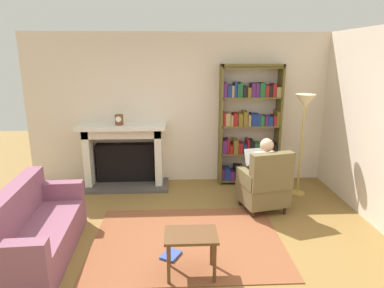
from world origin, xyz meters
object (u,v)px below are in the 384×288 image
(side_table, at_px, (191,241))
(mantel_clock, at_px, (119,120))
(fireplace, at_px, (124,153))
(floor_lamp, at_px, (304,110))
(bookshelf, at_px, (249,127))
(armchair_reading, at_px, (265,185))
(sofa_floral, at_px, (34,232))
(seated_reader, at_px, (262,170))

(side_table, bearing_deg, mantel_clock, 113.54)
(fireplace, bearing_deg, floor_lamp, -10.79)
(floor_lamp, bearing_deg, fireplace, 169.21)
(bookshelf, bearing_deg, mantel_clock, -176.63)
(armchair_reading, height_order, sofa_floral, armchair_reading)
(armchair_reading, xyz_separation_m, floor_lamp, (0.74, 0.62, 1.02))
(sofa_floral, distance_m, side_table, 1.86)
(fireplace, relative_size, mantel_clock, 8.59)
(seated_reader, height_order, sofa_floral, seated_reader)
(sofa_floral, relative_size, side_table, 3.10)
(mantel_clock, bearing_deg, armchair_reading, -25.37)
(seated_reader, height_order, side_table, seated_reader)
(seated_reader, distance_m, sofa_floral, 3.20)
(mantel_clock, xyz_separation_m, armchair_reading, (2.30, -1.09, -0.81))
(fireplace, xyz_separation_m, seated_reader, (2.23, -1.08, 0.02))
(seated_reader, distance_m, floor_lamp, 1.24)
(fireplace, relative_size, bookshelf, 0.72)
(fireplace, height_order, sofa_floral, fireplace)
(fireplace, relative_size, sofa_floral, 0.90)
(mantel_clock, height_order, side_table, mantel_clock)
(fireplace, distance_m, armchair_reading, 2.56)
(fireplace, bearing_deg, side_table, -68.04)
(sofa_floral, bearing_deg, side_table, -106.06)
(bookshelf, relative_size, floor_lamp, 1.27)
(bookshelf, bearing_deg, fireplace, -179.16)
(bookshelf, height_order, side_table, bookshelf)
(seated_reader, relative_size, floor_lamp, 0.67)
(floor_lamp, bearing_deg, sofa_floral, -155.66)
(seated_reader, bearing_deg, sofa_floral, 8.50)
(armchair_reading, bearing_deg, mantel_clock, -38.63)
(sofa_floral, bearing_deg, floor_lamp, -68.55)
(side_table, bearing_deg, seated_reader, 54.35)
(fireplace, height_order, mantel_clock, mantel_clock)
(sofa_floral, xyz_separation_m, side_table, (1.81, -0.42, 0.09))
(bookshelf, relative_size, armchair_reading, 2.23)
(armchair_reading, height_order, side_table, armchair_reading)
(seated_reader, bearing_deg, mantel_clock, -36.50)
(mantel_clock, height_order, armchair_reading, mantel_clock)
(fireplace, bearing_deg, seated_reader, -25.80)
(fireplace, height_order, bookshelf, bookshelf)
(fireplace, distance_m, bookshelf, 2.30)
(fireplace, xyz_separation_m, mantel_clock, (-0.04, -0.10, 0.63))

